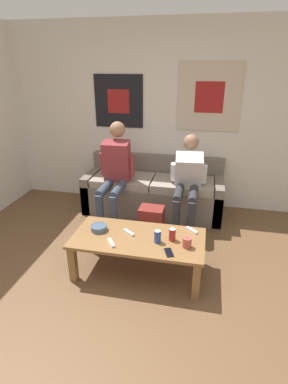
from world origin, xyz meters
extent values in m
plane|color=brown|center=(0.00, 0.00, 0.00)|extent=(18.00, 18.00, 0.00)
cube|color=silver|center=(0.00, 2.60, 1.27)|extent=(10.00, 0.05, 2.55)
cube|color=black|center=(-0.55, 2.57, 1.50)|extent=(0.71, 0.01, 0.73)
cube|color=maroon|center=(-0.55, 2.56, 1.50)|extent=(0.32, 0.01, 0.33)
cube|color=beige|center=(0.71, 2.57, 1.58)|extent=(0.84, 0.01, 0.89)
cube|color=maroon|center=(0.71, 2.56, 1.58)|extent=(0.38, 0.01, 0.40)
cube|color=#70665B|center=(0.03, 2.51, 0.38)|extent=(1.93, 0.13, 0.76)
cube|color=#70665B|center=(0.03, 2.16, 0.21)|extent=(1.93, 0.59, 0.42)
cube|color=#70665B|center=(-0.88, 2.16, 0.27)|extent=(0.12, 0.59, 0.54)
cube|color=#70665B|center=(0.94, 2.16, 0.27)|extent=(0.12, 0.59, 0.54)
cube|color=gray|center=(-0.39, 2.16, 0.47)|extent=(0.83, 0.55, 0.10)
cube|color=gray|center=(0.45, 2.16, 0.47)|extent=(0.83, 0.55, 0.10)
cube|color=olive|center=(0.14, 0.81, 0.40)|extent=(1.31, 0.63, 0.03)
cube|color=olive|center=(-0.46, 1.07, 0.19)|extent=(0.07, 0.07, 0.38)
cube|color=olive|center=(0.74, 1.07, 0.19)|extent=(0.07, 0.07, 0.38)
cube|color=olive|center=(-0.46, 0.55, 0.19)|extent=(0.07, 0.07, 0.38)
cube|color=olive|center=(0.74, 0.55, 0.19)|extent=(0.07, 0.07, 0.38)
cylinder|color=#384256|center=(-0.51, 1.69, 0.52)|extent=(0.11, 0.46, 0.11)
cylinder|color=#384256|center=(-0.51, 1.46, 0.27)|extent=(0.10, 0.10, 0.50)
cube|color=#232328|center=(-0.51, 1.39, 0.03)|extent=(0.11, 0.25, 0.05)
cylinder|color=#384256|center=(-0.33, 1.69, 0.52)|extent=(0.11, 0.46, 0.11)
cylinder|color=#384256|center=(-0.33, 1.46, 0.27)|extent=(0.10, 0.10, 0.50)
cube|color=#232328|center=(-0.33, 1.39, 0.03)|extent=(0.11, 0.25, 0.05)
cube|color=maroon|center=(-0.42, 1.97, 0.80)|extent=(0.36, 0.33, 0.59)
sphere|color=#9E7556|center=(-0.42, 2.04, 1.21)|extent=(0.20, 0.20, 0.20)
cylinder|color=maroon|center=(-0.61, 1.97, 0.75)|extent=(0.08, 0.10, 0.31)
cylinder|color=maroon|center=(-0.22, 1.97, 0.75)|extent=(0.08, 0.10, 0.31)
cylinder|color=#2D2D33|center=(0.44, 1.71, 0.52)|extent=(0.11, 0.42, 0.11)
cylinder|color=#2D2D33|center=(0.44, 1.50, 0.27)|extent=(0.10, 0.10, 0.50)
cube|color=#232328|center=(0.44, 1.43, 0.03)|extent=(0.11, 0.25, 0.05)
cylinder|color=#2D2D33|center=(0.62, 1.71, 0.52)|extent=(0.11, 0.42, 0.11)
cylinder|color=#2D2D33|center=(0.62, 1.50, 0.27)|extent=(0.10, 0.10, 0.50)
cube|color=#232328|center=(0.62, 1.43, 0.03)|extent=(0.11, 0.25, 0.05)
cube|color=silver|center=(0.53, 2.01, 0.73)|extent=(0.37, 0.41, 0.50)
sphere|color=#9E7556|center=(0.53, 2.16, 1.06)|extent=(0.20, 0.20, 0.20)
cylinder|color=silver|center=(0.33, 2.03, 0.69)|extent=(0.08, 0.13, 0.26)
cylinder|color=silver|center=(0.72, 2.03, 0.69)|extent=(0.08, 0.13, 0.26)
cube|color=maroon|center=(0.14, 1.49, 0.20)|extent=(0.30, 0.23, 0.41)
cube|color=maroon|center=(0.14, 1.39, 0.11)|extent=(0.21, 0.08, 0.18)
cylinder|color=#475B75|center=(-0.29, 0.85, 0.44)|extent=(0.16, 0.16, 0.05)
torus|color=#475B75|center=(-0.29, 0.85, 0.46)|extent=(0.17, 0.17, 0.02)
cylinder|color=#B24C42|center=(0.62, 0.73, 0.46)|extent=(0.08, 0.08, 0.10)
cylinder|color=black|center=(0.62, 0.73, 0.52)|extent=(0.00, 0.00, 0.01)
cylinder|color=#28479E|center=(0.34, 0.76, 0.48)|extent=(0.07, 0.07, 0.12)
cylinder|color=silver|center=(0.34, 0.76, 0.54)|extent=(0.06, 0.06, 0.00)
cylinder|color=maroon|center=(0.47, 0.83, 0.48)|extent=(0.07, 0.07, 0.12)
cylinder|color=silver|center=(0.47, 0.83, 0.54)|extent=(0.06, 0.06, 0.00)
cube|color=white|center=(-0.09, 0.64, 0.43)|extent=(0.11, 0.14, 0.02)
cylinder|color=#333842|center=(-0.11, 0.66, 0.44)|extent=(0.01, 0.01, 0.00)
cube|color=white|center=(0.03, 0.85, 0.43)|extent=(0.14, 0.11, 0.02)
cylinder|color=#333842|center=(0.00, 0.87, 0.44)|extent=(0.01, 0.01, 0.00)
cube|color=white|center=(0.65, 1.03, 0.43)|extent=(0.13, 0.12, 0.02)
cylinder|color=#333842|center=(0.62, 1.05, 0.44)|extent=(0.01, 0.01, 0.00)
cube|color=black|center=(0.47, 0.60, 0.42)|extent=(0.11, 0.15, 0.01)
cube|color=black|center=(0.47, 0.60, 0.42)|extent=(0.10, 0.14, 0.00)
camera|label=1|loc=(0.73, -1.66, 2.00)|focal=28.00mm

